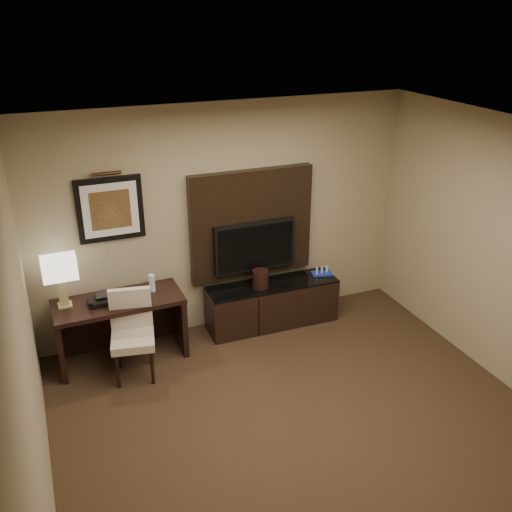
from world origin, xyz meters
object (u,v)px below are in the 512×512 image
tv (255,246)px  water_bottle (152,283)px  minibar_tray (322,271)px  desk_phone (99,299)px  desk (121,329)px  credenza (272,304)px  table_lamp (61,281)px  ice_bucket (261,279)px  desk_chair (133,339)px

tv → water_bottle: bearing=-174.1°
tv → minibar_tray: size_ratio=4.06×
tv → desk_phone: bearing=-173.6°
water_bottle → minibar_tray: (2.12, 0.00, -0.24)m
desk → credenza: bearing=0.4°
desk_phone → water_bottle: bearing=6.7°
table_lamp → ice_bucket: (2.21, -0.05, -0.37)m
desk → desk_phone: desk_phone is taller
desk_chair → minibar_tray: (2.46, 0.46, 0.14)m
water_bottle → tv: bearing=5.9°
desk → ice_bucket: (1.67, 0.03, 0.29)m
water_bottle → minibar_tray: water_bottle is taller
desk_phone → ice_bucket: size_ratio=1.02×
desk → credenza: 1.84m
tv → table_lamp: size_ratio=1.70×
tv → desk_phone: (-1.86, -0.21, -0.23)m
table_lamp → credenza: bearing=-0.7°
desk_chair → ice_bucket: bearing=25.7°
desk_phone → minibar_tray: desk_phone is taller
minibar_tray → water_bottle: bearing=-179.9°
tv → minibar_tray: tv is taller
desk → desk_chair: bearing=-82.5°
desk_chair → desk_phone: 0.56m
desk_chair → desk_phone: size_ratio=4.16×
credenza → tv: size_ratio=1.60×
desk_phone → ice_bucket: 1.88m
credenza → table_lamp: size_ratio=2.73×
desk → water_bottle: size_ratio=6.96×
tv → desk_chair: (-1.60, -0.58, -0.56)m
table_lamp → desk: bearing=-8.3°
table_lamp → tv: bearing=2.9°
table_lamp → water_bottle: 0.95m
desk_phone → desk: bearing=4.5°
ice_bucket → tv: bearing=93.9°
tv → desk: bearing=-173.5°
minibar_tray → credenza: bearing=-179.0°
desk_chair → desk_phone: (-0.26, 0.38, 0.33)m
desk_phone → water_bottle: water_bottle is taller
tv → ice_bucket: tv is taller
minibar_tray → ice_bucket: bearing=-177.9°
desk_chair → water_bottle: (0.33, 0.45, 0.38)m
tv → minibar_tray: bearing=-8.5°
credenza → desk: bearing=-177.3°
credenza → ice_bucket: ice_bucket is taller
desk → desk_chair: 0.41m
water_bottle → minibar_tray: 2.14m
desk_phone → minibar_tray: 2.72m
table_lamp → minibar_tray: size_ratio=2.38×
desk_chair → table_lamp: bearing=152.6°
desk_phone → minibar_tray: bearing=1.1°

